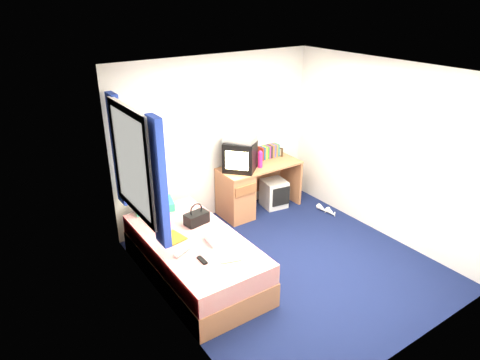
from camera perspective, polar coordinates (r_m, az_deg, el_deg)
ground at (r=5.56m, az=6.55°, el=-11.07°), size 3.40×3.40×0.00m
room_shell at (r=4.88m, az=7.34°, el=3.04°), size 3.40×3.40×3.40m
bed at (r=5.20m, az=-6.07°, el=-10.22°), size 1.01×2.00×0.54m
pillow at (r=5.73m, az=-11.37°, el=-3.36°), size 0.55×0.42×0.11m
desk at (r=6.50m, az=0.58°, el=-1.27°), size 1.30×0.55×0.75m
storage_cube at (r=6.83m, az=4.54°, el=-1.78°), size 0.40×0.40×0.44m
crt_tv at (r=6.24m, az=0.02°, el=3.25°), size 0.60×0.60×0.44m
vcr at (r=6.15m, az=0.03°, el=5.55°), size 0.51×0.54×0.08m
book_row at (r=6.77m, az=3.85°, el=3.81°), size 0.34×0.13×0.20m
picture_frame at (r=6.86m, az=5.29°, el=3.77°), size 0.05×0.12×0.14m
pink_water_bottle at (r=6.38m, az=2.70°, el=2.69°), size 0.08×0.08×0.23m
aerosol_can at (r=6.45m, az=2.01°, el=2.80°), size 0.07×0.07×0.20m
handbag at (r=5.30m, az=-5.81°, el=-5.02°), size 0.31×0.20×0.28m
towel at (r=4.96m, az=-2.64°, el=-7.49°), size 0.32×0.27×0.10m
magazine at (r=5.07m, az=-8.93°, el=-7.57°), size 0.26×0.31×0.01m
water_bottle at (r=4.78m, az=-7.76°, el=-9.30°), size 0.21×0.14×0.07m
colour_swatch_fan at (r=4.63m, az=-1.26°, el=-10.70°), size 0.23×0.12×0.01m
remote_control at (r=4.64m, az=-5.06°, el=-10.60°), size 0.05×0.16×0.02m
window_assembly at (r=4.87m, az=-13.83°, el=2.07°), size 0.11×1.42×1.40m
white_heels at (r=6.80m, az=11.51°, el=-4.04°), size 0.15×0.40×0.09m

